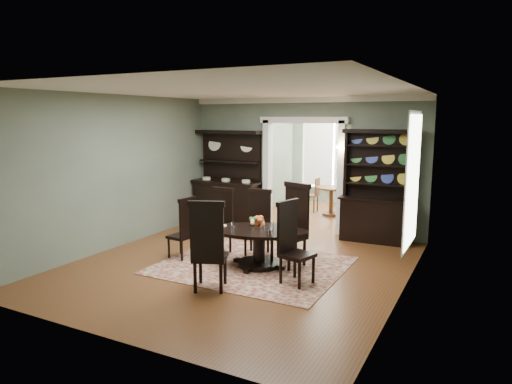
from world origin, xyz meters
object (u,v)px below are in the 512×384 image
(dining_table, at_px, (259,241))
(welsh_dresser, at_px, (377,201))
(sideboard, at_px, (228,191))
(parlor_table, at_px, (331,197))

(dining_table, height_order, welsh_dresser, welsh_dresser)
(sideboard, height_order, welsh_dresser, welsh_dresser)
(dining_table, bearing_deg, parlor_table, 75.45)
(dining_table, bearing_deg, sideboard, 112.75)
(sideboard, distance_m, parlor_table, 2.83)
(parlor_table, bearing_deg, dining_table, -87.29)
(welsh_dresser, bearing_deg, dining_table, -120.22)
(sideboard, xyz_separation_m, welsh_dresser, (3.58, 0.01, 0.05))
(sideboard, xyz_separation_m, parlor_table, (1.95, 2.03, -0.29))
(dining_table, height_order, parlor_table, parlor_table)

